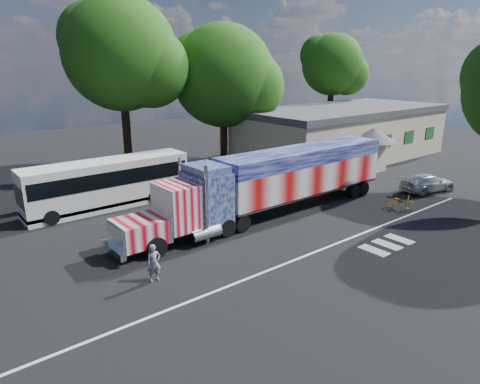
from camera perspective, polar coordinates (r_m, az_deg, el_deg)
ground at (r=24.60m, az=4.40°, el=-5.83°), size 100.00×100.00×0.00m
lane_markings at (r=23.48m, az=13.84°, el=-7.43°), size 30.00×2.67×0.01m
semi_truck at (r=27.47m, az=4.82°, el=1.54°), size 20.37×3.22×4.34m
coach_bus at (r=30.25m, az=-17.14°, el=1.17°), size 11.10×2.58×3.23m
hall_building at (r=45.36m, az=13.67°, el=7.70°), size 22.40×12.80×5.20m
parked_car at (r=35.68m, az=23.73°, el=1.12°), size 4.89×2.88×1.33m
woman at (r=19.77m, az=-11.41°, el=-9.25°), size 0.69×0.51×1.75m
bicycle at (r=30.72m, az=20.58°, el=-1.25°), size 1.35×1.94×0.97m
tree_far_ne at (r=54.16m, az=12.36°, el=16.21°), size 7.61×7.25×12.91m
tree_n_mid at (r=38.31m, az=-15.35°, el=17.29°), size 9.88×9.41×14.91m
tree_ne_a at (r=40.73m, az=-2.03°, el=15.16°), size 9.87×9.40×13.02m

